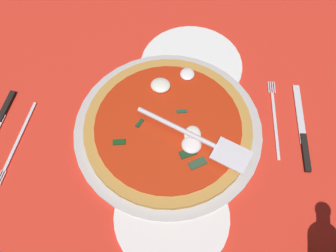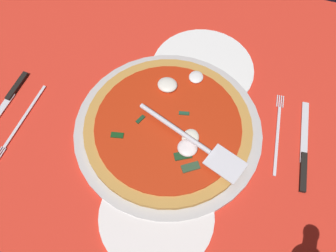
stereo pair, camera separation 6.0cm
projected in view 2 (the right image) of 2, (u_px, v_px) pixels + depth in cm
name	position (u px, v px, depth cm)	size (l,w,h in cm)	color
ground_plane	(149.00, 129.00, 81.61)	(99.20, 99.20, 0.80)	red
checker_pattern	(149.00, 128.00, 81.21)	(99.20, 99.20, 0.10)	white
pizza_pan	(168.00, 130.00, 80.30)	(39.33, 39.33, 1.21)	#B9B9B7
dinner_plate_left	(203.00, 69.00, 88.23)	(23.52, 23.52, 1.00)	white
dinner_plate_right	(157.00, 216.00, 71.45)	(21.68, 21.68, 1.00)	silver
pizza	(169.00, 126.00, 79.15)	(34.95, 34.95, 2.85)	#BD883C
pizza_server	(194.00, 142.00, 74.67)	(11.55, 23.95, 1.00)	silver
place_setting_near	(14.00, 111.00, 82.78)	(22.05, 13.87, 1.40)	white
place_setting_far	(291.00, 144.00, 78.93)	(21.10, 13.80, 1.40)	white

